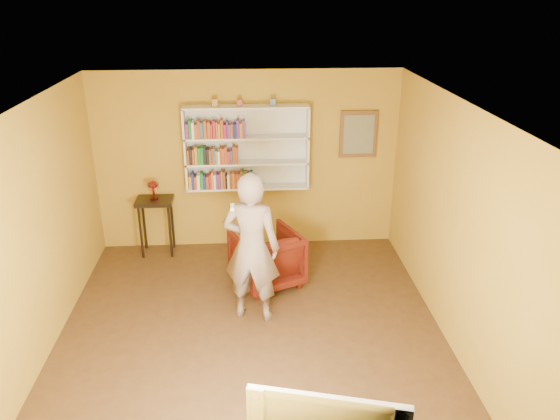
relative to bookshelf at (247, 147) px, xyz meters
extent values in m
cube|color=#402814|center=(0.00, -2.41, -1.65)|extent=(5.30, 5.80, 0.12)
cube|color=#A97F1F|center=(0.00, 0.11, -0.24)|extent=(5.30, 0.04, 2.70)
cube|color=#A97F1F|center=(0.00, -4.93, -0.24)|extent=(5.30, 0.04, 2.70)
cube|color=#A97F1F|center=(-2.27, -2.41, -0.24)|extent=(0.04, 5.80, 2.70)
cube|color=#A97F1F|center=(2.27, -2.41, -0.24)|extent=(0.04, 5.80, 2.70)
cube|color=white|center=(0.00, -2.41, 1.14)|extent=(5.30, 5.80, 0.06)
cube|color=silver|center=(0.00, 0.07, 0.01)|extent=(1.80, 0.03, 1.20)
cube|color=silver|center=(-0.89, -0.06, 0.01)|extent=(0.03, 0.28, 1.20)
cube|color=silver|center=(0.89, -0.06, 0.01)|extent=(0.03, 0.28, 1.20)
cube|color=silver|center=(0.00, -0.06, -0.59)|extent=(1.80, 0.28, 0.03)
cube|color=silver|center=(0.00, -0.06, -0.21)|extent=(1.80, 0.28, 0.03)
cube|color=silver|center=(0.00, -0.06, 0.17)|extent=(1.80, 0.28, 0.03)
cube|color=silver|center=(0.00, -0.06, 0.61)|extent=(1.80, 0.28, 0.03)
cube|color=#BC7B21|center=(-0.84, -0.12, -0.48)|extent=(0.04, 0.15, 0.20)
cube|color=navy|center=(-0.80, -0.10, -0.46)|extent=(0.03, 0.18, 0.24)
cube|color=#A54821|center=(-0.76, -0.11, -0.48)|extent=(0.04, 0.15, 0.19)
cube|color=white|center=(-0.72, -0.10, -0.47)|extent=(0.04, 0.18, 0.22)
cube|color=#1A7627|center=(-0.67, -0.11, -0.46)|extent=(0.04, 0.15, 0.25)
cube|color=navy|center=(-0.63, -0.12, -0.47)|extent=(0.03, 0.15, 0.22)
cube|color=#973C1B|center=(-0.59, -0.10, -0.48)|extent=(0.04, 0.18, 0.19)
cube|color=#B01B37|center=(-0.55, -0.10, -0.47)|extent=(0.03, 0.18, 0.23)
cube|color=#BC7B21|center=(-0.51, -0.11, -0.45)|extent=(0.03, 0.17, 0.26)
cube|color=white|center=(-0.48, -0.10, -0.47)|extent=(0.03, 0.19, 0.22)
cube|color=#772B83|center=(-0.44, -0.10, -0.47)|extent=(0.03, 0.18, 0.23)
cube|color=#772B83|center=(-0.41, -0.10, -0.47)|extent=(0.03, 0.19, 0.22)
cube|color=#BC7B21|center=(-0.38, -0.11, -0.45)|extent=(0.03, 0.16, 0.26)
cube|color=#A54821|center=(-0.34, -0.10, -0.45)|extent=(0.03, 0.17, 0.26)
cube|color=black|center=(-0.31, -0.11, -0.48)|extent=(0.02, 0.15, 0.20)
cube|color=white|center=(-0.28, -0.12, -0.47)|extent=(0.03, 0.14, 0.22)
cube|color=#973C1B|center=(-0.24, -0.10, -0.46)|extent=(0.03, 0.19, 0.23)
cube|color=#BC7B21|center=(-0.21, -0.11, -0.46)|extent=(0.03, 0.16, 0.24)
cube|color=#973C1B|center=(-0.17, -0.11, -0.47)|extent=(0.04, 0.17, 0.23)
cube|color=#A54821|center=(-0.13, -0.10, -0.47)|extent=(0.04, 0.18, 0.23)
cube|color=#973C1B|center=(-0.10, -0.12, -0.45)|extent=(0.02, 0.14, 0.27)
cube|color=#1A7627|center=(-0.07, -0.10, -0.45)|extent=(0.02, 0.19, 0.26)
cube|color=#A54821|center=(-0.03, -0.11, -0.46)|extent=(0.04, 0.16, 0.24)
cube|color=#1A7627|center=(0.01, -0.09, -0.47)|extent=(0.03, 0.19, 0.22)
cube|color=#225D7D|center=(0.05, -0.10, -0.46)|extent=(0.04, 0.18, 0.24)
cube|color=#973C1B|center=(-0.84, -0.11, -0.09)|extent=(0.03, 0.15, 0.21)
cube|color=black|center=(-0.81, -0.10, -0.09)|extent=(0.03, 0.19, 0.23)
cube|color=#A54821|center=(-0.77, -0.12, -0.09)|extent=(0.03, 0.15, 0.22)
cube|color=#BC7B21|center=(-0.73, -0.10, -0.07)|extent=(0.04, 0.17, 0.25)
cube|color=#1A7627|center=(-0.69, -0.12, -0.08)|extent=(0.04, 0.15, 0.24)
cube|color=#1A7627|center=(-0.65, -0.11, -0.07)|extent=(0.03, 0.17, 0.25)
cube|color=black|center=(-0.61, -0.11, -0.07)|extent=(0.04, 0.15, 0.25)
cube|color=black|center=(-0.56, -0.10, -0.09)|extent=(0.04, 0.18, 0.22)
cube|color=#A54821|center=(-0.53, -0.11, -0.09)|extent=(0.02, 0.16, 0.22)
cube|color=#973C1B|center=(-0.50, -0.10, -0.08)|extent=(0.02, 0.17, 0.23)
cube|color=#225D7D|center=(-0.47, -0.11, -0.08)|extent=(0.03, 0.15, 0.24)
cube|color=#BC7B21|center=(-0.44, -0.12, -0.10)|extent=(0.02, 0.14, 0.20)
cube|color=white|center=(-0.41, -0.11, -0.10)|extent=(0.03, 0.16, 0.19)
cube|color=#973C1B|center=(-0.38, -0.10, -0.08)|extent=(0.03, 0.17, 0.24)
cube|color=#A54821|center=(-0.35, -0.09, -0.08)|extent=(0.03, 0.19, 0.23)
cube|color=#A54821|center=(-0.31, -0.12, -0.07)|extent=(0.03, 0.14, 0.25)
cube|color=#B01B37|center=(-0.27, -0.11, -0.10)|extent=(0.04, 0.16, 0.19)
cube|color=#225D7D|center=(-0.23, -0.10, -0.10)|extent=(0.02, 0.17, 0.20)
cube|color=#973C1B|center=(-0.19, -0.12, -0.07)|extent=(0.04, 0.14, 0.26)
cube|color=#973C1B|center=(-0.15, -0.11, -0.08)|extent=(0.03, 0.15, 0.24)
cube|color=#772B83|center=(-0.84, -0.10, 0.29)|extent=(0.04, 0.19, 0.22)
cube|color=#1A7627|center=(-0.79, -0.11, 0.31)|extent=(0.03, 0.17, 0.27)
cube|color=white|center=(-0.75, -0.10, 0.30)|extent=(0.04, 0.19, 0.23)
cube|color=#A54821|center=(-0.71, -0.10, 0.28)|extent=(0.04, 0.17, 0.21)
cube|color=#973C1B|center=(-0.67, -0.11, 0.31)|extent=(0.04, 0.15, 0.26)
cube|color=#225D7D|center=(-0.63, -0.11, 0.30)|extent=(0.03, 0.16, 0.23)
cube|color=#A54821|center=(-0.58, -0.10, 0.31)|extent=(0.04, 0.18, 0.25)
cube|color=#973C1B|center=(-0.53, -0.10, 0.30)|extent=(0.04, 0.18, 0.24)
cube|color=#973C1B|center=(-0.50, -0.11, 0.28)|extent=(0.03, 0.17, 0.21)
cube|color=#B01B37|center=(-0.46, -0.11, 0.31)|extent=(0.04, 0.16, 0.25)
cube|color=#A54821|center=(-0.42, -0.10, 0.30)|extent=(0.02, 0.17, 0.24)
cube|color=#BC7B21|center=(-0.39, -0.10, 0.29)|extent=(0.03, 0.18, 0.21)
cube|color=#A54821|center=(-0.35, -0.10, 0.31)|extent=(0.04, 0.18, 0.27)
cube|color=#B01B37|center=(-0.30, -0.11, 0.28)|extent=(0.04, 0.17, 0.20)
cube|color=navy|center=(-0.27, -0.11, 0.30)|extent=(0.02, 0.16, 0.24)
cube|color=#772B83|center=(-0.24, -0.11, 0.28)|extent=(0.03, 0.16, 0.20)
cube|color=#A54821|center=(-0.21, -0.10, 0.28)|extent=(0.03, 0.18, 0.20)
cube|color=navy|center=(-0.16, -0.11, 0.28)|extent=(0.04, 0.16, 0.21)
cube|color=#772B83|center=(-0.12, -0.11, 0.31)|extent=(0.04, 0.15, 0.26)
cube|color=#BC7B21|center=(-0.08, -0.10, 0.29)|extent=(0.04, 0.17, 0.21)
cube|color=#772B83|center=(-0.04, -0.11, 0.30)|extent=(0.03, 0.17, 0.25)
cube|color=#AE7731|center=(-0.43, -0.06, 0.67)|extent=(0.08, 0.08, 0.10)
cube|color=#AF3A44|center=(-0.09, -0.06, 0.67)|extent=(0.07, 0.07, 0.09)
cube|color=slate|center=(0.38, -0.06, 0.67)|extent=(0.07, 0.07, 0.10)
cube|color=brown|center=(1.65, 0.06, 0.16)|extent=(0.55, 0.04, 0.70)
cube|color=gray|center=(1.65, 0.03, 0.16)|extent=(0.45, 0.02, 0.58)
cylinder|color=black|center=(-1.59, -0.31, -1.19)|extent=(0.04, 0.04, 0.82)
cylinder|color=black|center=(-1.17, -0.31, -1.19)|extent=(0.04, 0.04, 0.82)
cylinder|color=black|center=(-1.59, 0.00, -1.19)|extent=(0.04, 0.04, 0.82)
cylinder|color=black|center=(-1.17, 0.00, -1.19)|extent=(0.04, 0.04, 0.82)
cube|color=black|center=(-1.38, -0.16, -0.75)|extent=(0.53, 0.41, 0.06)
cylinder|color=maroon|center=(-1.38, -0.16, -0.71)|extent=(0.12, 0.12, 0.02)
cylinder|color=maroon|center=(-1.38, -0.16, -0.62)|extent=(0.03, 0.03, 0.15)
ellipsoid|color=maroon|center=(-1.38, -0.16, -0.49)|extent=(0.16, 0.16, 0.11)
cylinder|color=#FDE0AD|center=(-1.30, -0.16, -0.50)|extent=(0.01, 0.01, 0.12)
cylinder|color=#FDE0AD|center=(-1.31, -0.12, -0.50)|extent=(0.01, 0.01, 0.12)
cylinder|color=#FDE0AD|center=(-1.35, -0.09, -0.50)|extent=(0.01, 0.01, 0.12)
cylinder|color=#FDE0AD|center=(-1.39, -0.08, -0.50)|extent=(0.01, 0.01, 0.12)
cylinder|color=#FDE0AD|center=(-1.43, -0.10, -0.50)|extent=(0.01, 0.01, 0.12)
cylinder|color=#FDE0AD|center=(-1.46, -0.14, -0.50)|extent=(0.01, 0.01, 0.12)
cylinder|color=#FDE0AD|center=(-1.46, -0.18, -0.50)|extent=(0.01, 0.01, 0.12)
cylinder|color=#FDE0AD|center=(-1.43, -0.22, -0.50)|extent=(0.01, 0.01, 0.12)
cylinder|color=#FDE0AD|center=(-1.39, -0.24, -0.50)|extent=(0.01, 0.01, 0.12)
cylinder|color=#FDE0AD|center=(-1.35, -0.23, -0.50)|extent=(0.01, 0.01, 0.12)
cylinder|color=#FDE0AD|center=(-1.31, -0.20, -0.50)|extent=(0.01, 0.01, 0.12)
imported|color=#410904|center=(0.23, -1.18, -1.21)|extent=(1.08, 1.10, 0.76)
imported|color=#7B665A|center=(0.02, -1.97, -0.66)|extent=(0.77, 0.60, 1.87)
cube|color=white|center=(-0.18, -2.18, -0.05)|extent=(0.04, 0.15, 0.04)
camera|label=1|loc=(0.00, -7.73, 2.22)|focal=35.00mm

